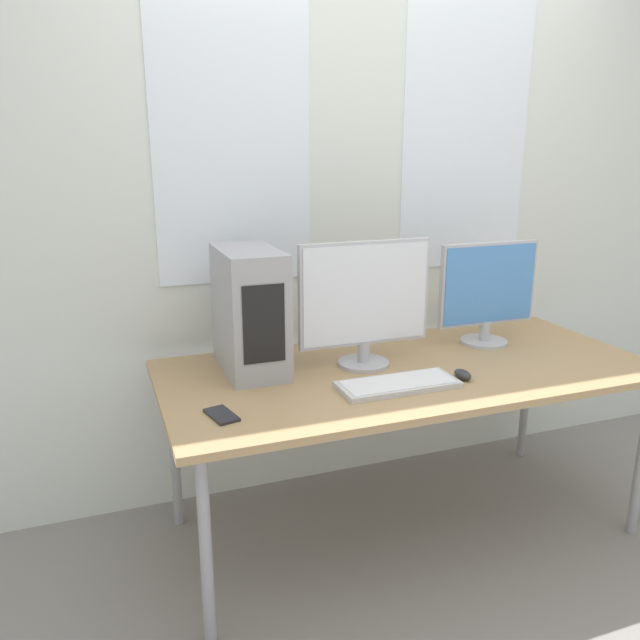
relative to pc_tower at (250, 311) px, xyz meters
The scene contains 9 objects.
ground_plane 1.29m from the pc_tower, 47.27° to the right, with size 14.00×14.00×0.00m, color gray.
wall_back 0.80m from the pc_tower, 33.05° to the left, with size 8.00×0.07×2.70m.
desk 0.68m from the pc_tower, 18.09° to the right, with size 1.93×0.89×0.72m.
pc_tower is the anchor object (origin of this frame).
monitor_main 0.44m from the pc_tower, 14.64° to the right, with size 0.53×0.20×0.49m.
monitor_right_near 1.04m from the pc_tower, ahead, with size 0.46×0.20×0.45m.
keyboard 0.62m from the pc_tower, 39.52° to the right, with size 0.44×0.18×0.02m.
mouse 0.83m from the pc_tower, 27.89° to the right, with size 0.05×0.09×0.03m.
cell_phone 0.50m from the pc_tower, 116.68° to the right, with size 0.10×0.15×0.01m.
Camera 1 is at (-1.13, -1.60, 1.56)m, focal length 35.00 mm.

